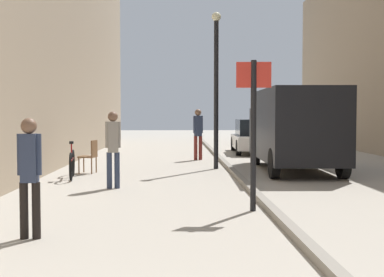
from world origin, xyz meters
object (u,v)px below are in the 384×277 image
Objects in this scene: pedestrian_main_foreground at (30,169)px; street_sign_post at (253,122)px; bicycle_leaning at (72,164)px; cafe_chair_near_window at (90,154)px; lamp_post at (216,80)px; pedestrian_mid_block at (198,131)px; delivery_van at (295,128)px; pedestrian_far_crossing at (113,144)px; parked_car at (255,137)px.

pedestrian_main_foreground is 3.84m from street_sign_post.
cafe_chair_near_window is at bearing 67.99° from bicycle_leaning.
lamp_post reaches higher than street_sign_post.
pedestrian_mid_block is at bearing -83.07° from street_sign_post.
delivery_van is 6.49m from street_sign_post.
pedestrian_far_crossing is 2.31m from bicycle_leaning.
lamp_post is 2.71× the size of bicycle_leaning.
bicycle_leaning is at bearing 177.33° from cafe_chair_near_window.
bicycle_leaning reaches higher than cafe_chair_near_window.
parked_car is 6.98m from lamp_post.
pedestrian_main_foreground is 0.31× the size of delivery_van.
pedestrian_far_crossing is at bearing 82.33° from pedestrian_main_foreground.
pedestrian_far_crossing is at bearing -124.06° from pedestrian_mid_block.
parked_car is (-0.07, 7.01, -0.57)m from delivery_van.
delivery_van is 2.05× the size of street_sign_post.
pedestrian_main_foreground reaches higher than cafe_chair_near_window.
street_sign_post is at bearing 28.70° from pedestrian_main_foreground.
street_sign_post is 6.95m from cafe_chair_near_window.
street_sign_post reaches higher than bicycle_leaning.
pedestrian_mid_block is 9.89m from street_sign_post.
pedestrian_main_foreground is at bearing -91.90° from bicycle_leaning.
street_sign_post is at bearing -96.67° from parked_car.
parked_car is (2.60, 3.26, -0.36)m from pedestrian_mid_block.
street_sign_post reaches higher than cafe_chair_near_window.
pedestrian_far_crossing is at bearing -63.08° from bicycle_leaning.
pedestrian_main_foreground is at bearing -107.84° from pedestrian_far_crossing.
pedestrian_main_foreground is 0.92× the size of bicycle_leaning.
parked_car is at bearing 69.33° from pedestrian_main_foreground.
pedestrian_far_crossing is at bearing -112.65° from parked_car.
cafe_chair_near_window is at bearing -144.86° from pedestrian_mid_block.
parked_car is (5.37, 15.00, -0.23)m from pedestrian_main_foreground.
pedestrian_mid_block is at bearing -126.23° from parked_car.
bicycle_leaning is (-6.12, -8.55, -0.33)m from parked_car.
bicycle_leaning is at bearing -164.53° from delivery_van.
parked_car reaches higher than cafe_chair_near_window.
cafe_chair_near_window is (-3.23, -4.11, -0.53)m from pedestrian_mid_block.
pedestrian_mid_block is 0.39× the size of lamp_post.
bicycle_leaning is (-4.04, 4.58, -1.16)m from street_sign_post.
street_sign_post is at bearing -57.06° from bicycle_leaning.
pedestrian_mid_block is 1.07× the size of pedestrian_far_crossing.
pedestrian_mid_block reaches higher than cafe_chair_near_window.
street_sign_post is (0.52, -9.87, 0.47)m from pedestrian_mid_block.
pedestrian_mid_block is 5.25m from cafe_chair_near_window.
pedestrian_far_crossing is (-2.23, -7.10, -0.07)m from pedestrian_mid_block.
bicycle_leaning is at bearing -44.69° from street_sign_post.
bicycle_leaning is 1.87× the size of cafe_chair_near_window.
lamp_post reaches higher than cafe_chair_near_window.
bicycle_leaning is at bearing -140.28° from pedestrian_mid_block.
street_sign_post reaches higher than pedestrian_far_crossing.
parked_car is (4.83, 10.36, -0.29)m from pedestrian_far_crossing.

